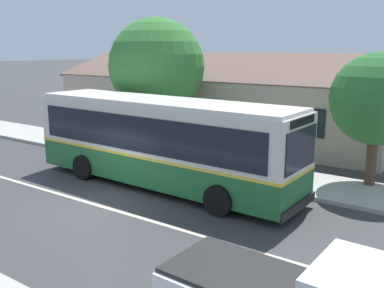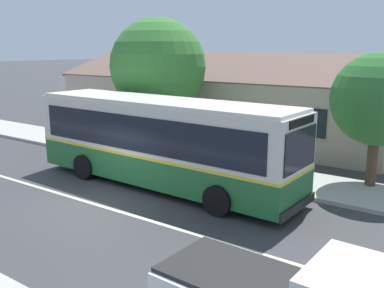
{
  "view_description": "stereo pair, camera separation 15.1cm",
  "coord_description": "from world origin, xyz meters",
  "px_view_note": "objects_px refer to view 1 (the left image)",
  "views": [
    {
      "loc": [
        10.61,
        -9.32,
        5.16
      ],
      "look_at": [
        1.94,
        3.2,
        1.73
      ],
      "focal_mm": 40.0,
      "sensor_mm": 36.0,
      "label": 1
    },
    {
      "loc": [
        10.73,
        -9.24,
        5.16
      ],
      "look_at": [
        1.94,
        3.2,
        1.73
      ],
      "focal_mm": 40.0,
      "sensor_mm": 36.0,
      "label": 2
    }
  ],
  "objects_px": {
    "bench_by_building": "(73,133)",
    "street_tree_primary": "(377,99)",
    "street_tree_secondary": "(157,67)",
    "transit_bus": "(161,140)"
  },
  "relations": [
    {
      "from": "bench_by_building",
      "to": "street_tree_primary",
      "type": "xyz_separation_m",
      "value": [
        15.25,
        1.16,
        2.78
      ]
    },
    {
      "from": "street_tree_secondary",
      "to": "bench_by_building",
      "type": "bearing_deg",
      "value": -166.87
    },
    {
      "from": "bench_by_building",
      "to": "street_tree_secondary",
      "type": "distance_m",
      "value": 6.36
    },
    {
      "from": "transit_bus",
      "to": "street_tree_primary",
      "type": "xyz_separation_m",
      "value": [
        6.63,
        4.16,
        1.58
      ]
    },
    {
      "from": "bench_by_building",
      "to": "street_tree_primary",
      "type": "bearing_deg",
      "value": 4.34
    },
    {
      "from": "transit_bus",
      "to": "street_tree_secondary",
      "type": "xyz_separation_m",
      "value": [
        -3.58,
        4.18,
        2.49
      ]
    },
    {
      "from": "transit_bus",
      "to": "street_tree_secondary",
      "type": "distance_m",
      "value": 6.04
    },
    {
      "from": "transit_bus",
      "to": "street_tree_primary",
      "type": "bearing_deg",
      "value": 32.13
    },
    {
      "from": "street_tree_primary",
      "to": "bench_by_building",
      "type": "bearing_deg",
      "value": -175.66
    },
    {
      "from": "transit_bus",
      "to": "bench_by_building",
      "type": "height_order",
      "value": "transit_bus"
    }
  ]
}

